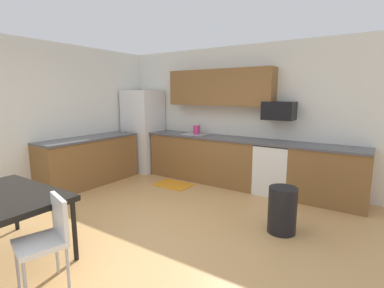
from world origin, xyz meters
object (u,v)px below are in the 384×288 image
Objects in this scene: chair_near_table at (48,235)px; trash_bin at (282,210)px; refrigerator at (143,131)px; dining_table at (2,200)px; microwave at (279,111)px; kettle at (196,130)px; oven_range at (274,168)px.

chair_near_table is 1.42× the size of trash_bin.
dining_table is at bearing -69.21° from refrigerator.
dining_table is at bearing -179.72° from chair_near_table.
refrigerator is at bearing -176.67° from microwave.
refrigerator reaches higher than microwave.
trash_bin is (1.46, 2.26, -0.20)m from chair_near_table.
trash_bin is 2.81m from kettle.
kettle is at bearing 178.31° from oven_range.
refrigerator is 2.18× the size of chair_near_table.
chair_near_table is at bearing -58.59° from refrigerator.
trash_bin is (2.29, 2.26, -0.37)m from dining_table.
dining_table is 3.76m from kettle.
kettle is at bearing 146.84° from trash_bin.
microwave is at bearing 65.61° from dining_table.
trash_bin is at bearing -68.20° from oven_range.
kettle is at bearing 5.33° from refrigerator.
chair_near_table is (0.83, 0.00, -0.16)m from dining_table.
microwave is 0.64× the size of chair_near_table.
oven_range is 1.55m from trash_bin.
trash_bin is at bearing -69.50° from microwave.
chair_near_table reaches higher than dining_table.
chair_near_table is 2.69m from trash_bin.
oven_range is 4.55× the size of kettle.
microwave is 0.39× the size of dining_table.
trash_bin is (3.66, -1.35, -0.63)m from refrigerator.
microwave is 4.01m from chair_near_table.
kettle is (-0.81, 3.74, 0.52)m from chair_near_table.
chair_near_table is (-0.89, -3.69, 0.05)m from oven_range.
microwave is 2.70× the size of kettle.
oven_range is 4.08m from dining_table.
microwave is 0.90× the size of trash_bin.
dining_table is at bearing -90.34° from kettle.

